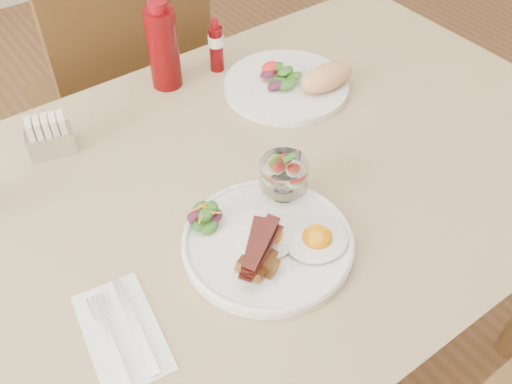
# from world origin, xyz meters

# --- Properties ---
(table) EXTENTS (1.33, 0.88, 0.75)m
(table) POSITION_xyz_m (0.00, 0.00, 0.66)
(table) COLOR brown
(table) RESTS_ON ground
(chair_far) EXTENTS (0.42, 0.42, 0.93)m
(chair_far) POSITION_xyz_m (0.00, 0.66, 0.52)
(chair_far) COLOR brown
(chair_far) RESTS_ON ground
(main_plate) EXTENTS (0.28, 0.28, 0.02)m
(main_plate) POSITION_xyz_m (-0.12, -0.15, 0.76)
(main_plate) COLOR white
(main_plate) RESTS_ON table
(fried_eggs) EXTENTS (0.18, 0.16, 0.03)m
(fried_eggs) POSITION_xyz_m (-0.09, -0.17, 0.78)
(fried_eggs) COLOR white
(fried_eggs) RESTS_ON main_plate
(bacon_potato_pile) EXTENTS (0.11, 0.09, 0.05)m
(bacon_potato_pile) POSITION_xyz_m (-0.16, -0.18, 0.79)
(bacon_potato_pile) COLOR brown
(bacon_potato_pile) RESTS_ON main_plate
(side_salad) EXTENTS (0.07, 0.07, 0.04)m
(side_salad) POSITION_xyz_m (-0.18, -0.06, 0.78)
(side_salad) COLOR #1E4713
(side_salad) RESTS_ON main_plate
(fruit_cup) EXTENTS (0.08, 0.08, 0.09)m
(fruit_cup) POSITION_xyz_m (-0.03, -0.08, 0.82)
(fruit_cup) COLOR white
(fruit_cup) RESTS_ON main_plate
(second_plate) EXTENTS (0.27, 0.27, 0.07)m
(second_plate) POSITION_xyz_m (0.19, 0.17, 0.77)
(second_plate) COLOR white
(second_plate) RESTS_ON table
(ketchup_bottle) EXTENTS (0.07, 0.07, 0.20)m
(ketchup_bottle) POSITION_xyz_m (-0.02, 0.35, 0.84)
(ketchup_bottle) COLOR #540407
(ketchup_bottle) RESTS_ON table
(hot_sauce_bottle) EXTENTS (0.05, 0.05, 0.12)m
(hot_sauce_bottle) POSITION_xyz_m (0.10, 0.34, 0.81)
(hot_sauce_bottle) COLOR #540407
(hot_sauce_bottle) RESTS_ON table
(sugar_caddy) EXTENTS (0.10, 0.07, 0.08)m
(sugar_caddy) POSITION_xyz_m (-0.31, 0.28, 0.79)
(sugar_caddy) COLOR silver
(sugar_caddy) RESTS_ON table
(napkin_cutlery) EXTENTS (0.13, 0.20, 0.01)m
(napkin_cutlery) POSITION_xyz_m (-0.38, -0.15, 0.75)
(napkin_cutlery) COLOR white
(napkin_cutlery) RESTS_ON table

